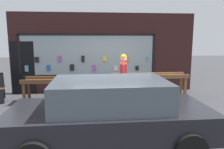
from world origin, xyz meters
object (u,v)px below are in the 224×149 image
display_table_left (63,82)px  small_dog (114,98)px  display_table_right (149,79)px  parked_car (110,112)px  person_browsing (123,75)px

display_table_left → small_dog: display_table_left is taller
display_table_right → small_dog: display_table_right is taller
display_table_left → display_table_right: (3.08, 0.00, 0.07)m
parked_car → display_table_left: bearing=111.2°
person_browsing → parked_car: size_ratio=0.42×
small_dog → display_table_left: bearing=107.1°
small_dog → parked_car: size_ratio=0.13×
display_table_left → small_dog: bearing=-23.0°
display_table_left → parked_car: parked_car is taller
person_browsing → display_table_left: bearing=87.9°
person_browsing → small_dog: bearing=137.6°
display_table_left → person_browsing: person_browsing is taller
display_table_right → small_dog: 1.63m
small_dog → display_table_right: bearing=-22.1°
display_table_left → parked_car: bearing=-68.5°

